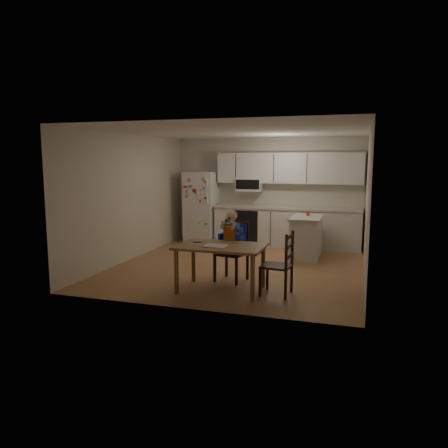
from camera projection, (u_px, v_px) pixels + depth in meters
room at (246, 198)px, 8.51m from camera, size 4.52×5.01×2.51m
refrigerator at (201, 207)px, 10.60m from camera, size 0.72×0.70×1.70m
kitchen_run at (286, 208)px, 10.08m from camera, size 3.37×0.62×2.15m
kitchen_island at (306, 237)px, 8.94m from camera, size 0.60×1.15×0.85m
red_cup at (308, 213)px, 9.00m from camera, size 0.08×0.08×0.09m
dining_table at (221, 251)px, 6.63m from camera, size 1.32×0.85×0.71m
napkin at (216, 246)px, 6.54m from camera, size 0.34×0.29×0.01m
toddler_spoon at (197, 242)px, 6.82m from camera, size 0.12×0.06×0.02m
chair_booster at (233, 238)px, 7.19m from camera, size 0.52×0.52×1.18m
chair_side at (283, 260)px, 6.40m from camera, size 0.45×0.45×0.95m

